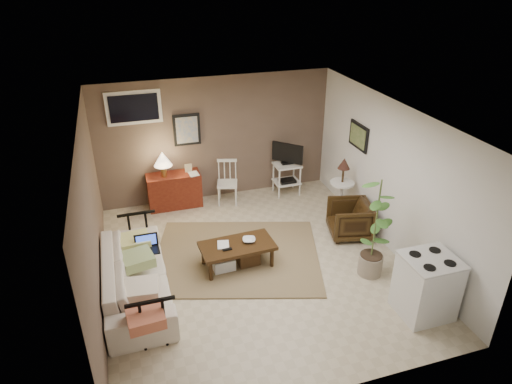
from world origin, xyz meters
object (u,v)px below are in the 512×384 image
object	(u,v)px
armchair	(350,218)
stove	(426,286)
side_table	(342,181)
tv_stand	(287,168)
sofa	(135,270)
red_console	(173,187)
potted_plant	(376,225)
coffee_table	(237,253)
spindle_chair	(227,184)

from	to	relation	value
armchair	stove	bearing A→B (deg)	14.64
side_table	tv_stand	bearing A→B (deg)	117.70
sofa	red_console	bearing A→B (deg)	-19.66
side_table	potted_plant	bearing A→B (deg)	-101.57
tv_stand	red_console	bearing A→B (deg)	176.14
sofa	red_console	distance (m)	2.63
coffee_table	armchair	bearing A→B (deg)	8.11
red_console	tv_stand	bearing A→B (deg)	-3.86
side_table	coffee_table	bearing A→B (deg)	-157.29
coffee_table	red_console	xyz separation A→B (m)	(-0.64, 2.25, 0.16)
sofa	tv_stand	world-z (taller)	tv_stand
side_table	stove	xyz separation A→B (m)	(-0.11, -2.68, -0.28)
coffee_table	sofa	distance (m)	1.55
potted_plant	side_table	bearing A→B (deg)	78.43
coffee_table	potted_plant	distance (m)	2.12
tv_stand	stove	distance (m)	3.88
sofa	side_table	distance (m)	3.94
coffee_table	red_console	world-z (taller)	red_console
sofa	potted_plant	size ratio (longest dim) A/B	1.37
spindle_chair	sofa	bearing A→B (deg)	-129.30
armchair	potted_plant	world-z (taller)	potted_plant
sofa	red_console	size ratio (longest dim) A/B	1.91
armchair	potted_plant	distance (m)	1.20
coffee_table	tv_stand	distance (m)	2.67
spindle_chair	armchair	world-z (taller)	spindle_chair
sofa	stove	size ratio (longest dim) A/B	2.48
tv_stand	armchair	xyz separation A→B (m)	(0.46, -1.80, -0.23)
side_table	stove	distance (m)	2.70
tv_stand	side_table	world-z (taller)	side_table
spindle_chair	tv_stand	distance (m)	1.24
red_console	potted_plant	world-z (taller)	potted_plant
sofa	spindle_chair	distance (m)	3.01
red_console	side_table	size ratio (longest dim) A/B	0.99
sofa	armchair	distance (m)	3.64
coffee_table	spindle_chair	xyz separation A→B (m)	(0.38, 2.10, 0.16)
tv_stand	side_table	xyz separation A→B (m)	(0.61, -1.16, 0.15)
coffee_table	potted_plant	xyz separation A→B (m)	(1.88, -0.77, 0.62)
sofa	tv_stand	distance (m)	3.91
side_table	armchair	bearing A→B (deg)	-103.38
coffee_table	side_table	bearing A→B (deg)	22.71
sofa	tv_stand	bearing A→B (deg)	-53.43
armchair	stove	size ratio (longest dim) A/B	0.78
coffee_table	side_table	distance (m)	2.46
coffee_table	stove	world-z (taller)	stove
stove	tv_stand	bearing A→B (deg)	97.40
spindle_chair	stove	size ratio (longest dim) A/B	0.95
sofa	spindle_chair	bearing A→B (deg)	-39.30
coffee_table	stove	bearing A→B (deg)	-39.58
red_console	potted_plant	distance (m)	3.96
tv_stand	sofa	bearing A→B (deg)	-143.43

